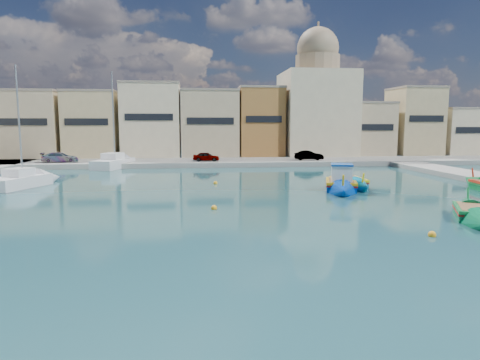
# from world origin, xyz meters

# --- Properties ---
(ground) EXTENTS (160.00, 160.00, 0.00)m
(ground) POSITION_xyz_m (0.00, 0.00, 0.00)
(ground) COLOR #174345
(ground) RESTS_ON ground
(north_quay) EXTENTS (80.00, 8.00, 0.60)m
(north_quay) POSITION_xyz_m (0.00, 32.00, 0.30)
(north_quay) COLOR gray
(north_quay) RESTS_ON ground
(north_townhouses) EXTENTS (83.20, 7.87, 10.19)m
(north_townhouses) POSITION_xyz_m (6.68, 39.36, 5.00)
(north_townhouses) COLOR tan
(north_townhouses) RESTS_ON ground
(church_block) EXTENTS (10.00, 10.00, 19.10)m
(church_block) POSITION_xyz_m (10.00, 40.00, 8.41)
(church_block) COLOR beige
(church_block) RESTS_ON ground
(parked_cars) EXTENTS (34.31, 2.24, 1.20)m
(parked_cars) POSITION_xyz_m (-10.37, 30.50, 1.19)
(parked_cars) COLOR #4C1919
(parked_cars) RESTS_ON north_quay
(luzzu_blue_cabin) EXTENTS (4.73, 9.24, 3.19)m
(luzzu_blue_cabin) POSITION_xyz_m (3.39, 9.86, 0.39)
(luzzu_blue_cabin) COLOR #0036A9
(luzzu_blue_cabin) RESTS_ON ground
(luzzu_green) EXTENTS (2.13, 7.85, 2.47)m
(luzzu_green) POSITION_xyz_m (4.77, 11.61, 0.26)
(luzzu_green) COLOR #0073A3
(luzzu_green) RESTS_ON ground
(luzzu_blue_south) EXTENTS (5.26, 7.95, 2.31)m
(luzzu_blue_south) POSITION_xyz_m (7.13, -0.83, 0.24)
(luzzu_blue_south) COLOR #0B7342
(luzzu_blue_south) RESTS_ON ground
(yacht_north) EXTENTS (5.16, 9.32, 11.98)m
(yacht_north) POSITION_xyz_m (-16.81, 30.66, 0.47)
(yacht_north) COLOR white
(yacht_north) RESTS_ON ground
(yacht_midnorth) EXTENTS (4.79, 7.73, 10.54)m
(yacht_midnorth) POSITION_xyz_m (-21.48, 15.32, 0.42)
(yacht_midnorth) COLOR white
(yacht_midnorth) RESTS_ON ground
(mooring_buoys) EXTENTS (21.19, 21.07, 0.36)m
(mooring_buoys) POSITION_xyz_m (1.85, 6.91, 0.08)
(mooring_buoys) COLOR #FFA91A
(mooring_buoys) RESTS_ON ground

